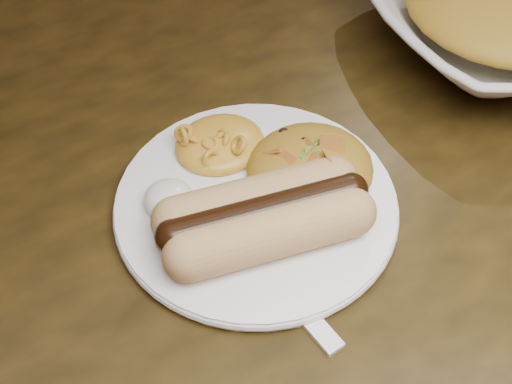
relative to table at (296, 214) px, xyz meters
name	(u,v)px	position (x,y,z in m)	size (l,w,h in m)	color
table	(296,214)	(0.00, 0.00, 0.00)	(1.60, 0.90, 0.75)	#3B290D
plate	(256,204)	(-0.07, -0.04, 0.10)	(0.23, 0.23, 0.01)	white
hotdog	(264,216)	(-0.08, -0.08, 0.13)	(0.15, 0.09, 0.04)	#E6B883
mac_and_cheese	(219,135)	(-0.07, 0.02, 0.12)	(0.08, 0.07, 0.03)	yellow
sour_cream	(168,195)	(-0.13, -0.02, 0.12)	(0.04, 0.04, 0.02)	white
taco_salad	(311,159)	(-0.01, -0.04, 0.12)	(0.11, 0.10, 0.05)	#C4500A
fork	(295,302)	(-0.08, -0.14, 0.09)	(0.02, 0.13, 0.00)	white
serving_bowl	(506,14)	(0.26, 0.04, 0.13)	(0.28, 0.28, 0.07)	silver
bowl_filling	(510,1)	(0.26, 0.04, 0.14)	(0.21, 0.21, 0.05)	#C4500A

